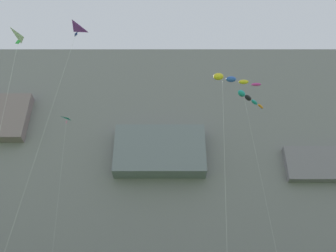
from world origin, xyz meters
TOP-DOWN VIEW (x-y plane):
  - cliff_face at (-0.01, 68.26)m, footprint 180.00×30.98m
  - kite_delta_low_right at (-8.90, 15.37)m, footprint 2.88×3.08m
  - kite_windsock_mid_left at (10.76, 31.90)m, footprint 3.92×4.20m
  - kite_delta_mid_center at (-12.23, 39.33)m, footprint 3.19×3.60m
  - kite_delta_high_left at (-7.77, 21.82)m, footprint 2.81×2.63m
  - kite_windsock_low_center at (6.81, 21.78)m, footprint 5.72×6.69m

SIDE VIEW (x-z plane):
  - kite_delta_low_right at x=-8.90m, z-range 9.91..32.38m
  - kite_windsock_low_center at x=6.81m, z-range 11.73..36.37m
  - kite_delta_high_left at x=-7.77m, z-range 13.75..43.50m
  - kite_windsock_mid_left at x=10.76m, z-range 14.70..44.87m
  - cliff_face at x=-0.01m, z-range 0.02..59.68m
  - kite_delta_mid_center at x=-12.23m, z-range 14.00..45.88m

